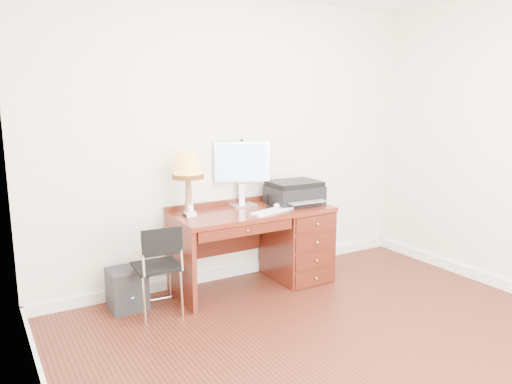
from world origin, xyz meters
TOP-DOWN VIEW (x-y plane):
  - ground at (0.00, 0.00)m, footprint 4.00×4.00m
  - room_shell at (0.00, 0.63)m, footprint 4.00×4.00m
  - desk at (0.32, 1.40)m, footprint 1.50×0.67m
  - monitor at (0.00, 1.63)m, footprint 0.52×0.26m
  - keyboard at (0.11, 1.24)m, footprint 0.48×0.26m
  - mouse_pad at (0.25, 1.34)m, footprint 0.24×0.24m
  - printer at (0.49, 1.43)m, footprint 0.51×0.40m
  - leg_lamp at (-0.60, 1.49)m, footprint 0.28×0.28m
  - phone at (-0.60, 1.47)m, footprint 0.09×0.09m
  - pen_cup at (0.27, 1.52)m, footprint 0.07×0.07m
  - chair at (-0.98, 1.22)m, footprint 0.39×0.39m
  - equipment_box at (-1.18, 1.50)m, footprint 0.30×0.30m

SIDE VIEW (x-z plane):
  - ground at x=0.00m, z-range 0.00..0.00m
  - room_shell at x=0.00m, z-range -1.95..2.05m
  - equipment_box at x=-1.18m, z-range 0.00..0.35m
  - desk at x=0.32m, z-range 0.04..0.79m
  - chair at x=-0.98m, z-range 0.08..0.86m
  - keyboard at x=0.11m, z-range 0.75..0.77m
  - mouse_pad at x=0.25m, z-range 0.74..0.79m
  - pen_cup at x=0.27m, z-range 0.75..0.84m
  - phone at x=-0.60m, z-range 0.71..0.90m
  - printer at x=0.49m, z-range 0.75..0.97m
  - monitor at x=0.00m, z-range 0.83..1.44m
  - leg_lamp at x=-0.60m, z-range 0.88..1.45m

